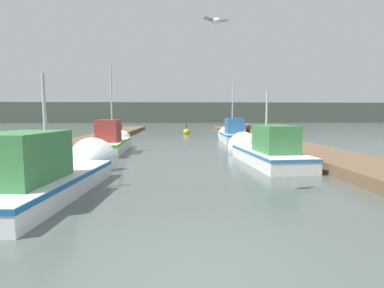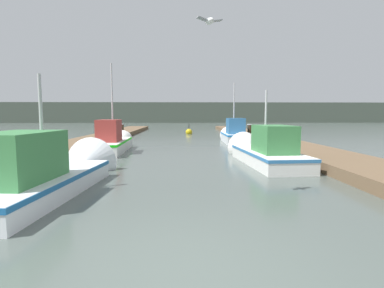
% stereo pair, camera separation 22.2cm
% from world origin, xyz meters
% --- Properties ---
extents(ground_plane, '(200.00, 200.00, 0.00)m').
position_xyz_m(ground_plane, '(0.00, 0.00, 0.00)').
color(ground_plane, '#47514C').
extents(dock_left, '(2.49, 40.00, 0.35)m').
position_xyz_m(dock_left, '(-5.66, 16.00, 0.18)').
color(dock_left, brown).
rests_on(dock_left, ground_plane).
extents(dock_right, '(2.49, 40.00, 0.35)m').
position_xyz_m(dock_right, '(5.66, 16.00, 0.18)').
color(dock_right, brown).
rests_on(dock_right, ground_plane).
extents(distant_shore_ridge, '(120.00, 16.00, 4.62)m').
position_xyz_m(distant_shore_ridge, '(0.00, 72.63, 2.31)').
color(distant_shore_ridge, '#424C42').
rests_on(distant_shore_ridge, ground_plane).
extents(fishing_boat_0, '(2.21, 5.75, 3.39)m').
position_xyz_m(fishing_boat_0, '(-3.24, 4.16, 0.43)').
color(fishing_boat_0, silver).
rests_on(fishing_boat_0, ground_plane).
extents(fishing_boat_1, '(1.95, 5.80, 3.27)m').
position_xyz_m(fishing_boat_1, '(3.16, 8.39, 0.43)').
color(fishing_boat_1, silver).
rests_on(fishing_boat_1, ground_plane).
extents(fishing_boat_2, '(1.53, 5.60, 4.71)m').
position_xyz_m(fishing_boat_2, '(-3.48, 12.01, 0.49)').
color(fishing_boat_2, silver).
rests_on(fishing_boat_2, ground_plane).
extents(fishing_boat_3, '(1.44, 4.65, 4.28)m').
position_xyz_m(fishing_boat_3, '(3.47, 16.76, 0.52)').
color(fishing_boat_3, silver).
rests_on(fishing_boat_3, ground_plane).
extents(mooring_piling_0, '(0.29, 0.29, 1.16)m').
position_xyz_m(mooring_piling_0, '(-4.40, 18.92, 0.59)').
color(mooring_piling_0, '#473523').
rests_on(mooring_piling_0, ground_plane).
extents(mooring_piling_1, '(0.33, 0.33, 1.20)m').
position_xyz_m(mooring_piling_1, '(4.50, 16.42, 0.61)').
color(mooring_piling_1, '#473523').
rests_on(mooring_piling_1, ground_plane).
extents(mooring_piling_2, '(0.31, 0.31, 0.98)m').
position_xyz_m(mooring_piling_2, '(4.60, 19.16, 0.50)').
color(mooring_piling_2, '#473523').
rests_on(mooring_piling_2, ground_plane).
extents(mooring_piling_3, '(0.25, 0.25, 1.04)m').
position_xyz_m(mooring_piling_3, '(-4.37, 14.36, 0.53)').
color(mooring_piling_3, '#473523').
rests_on(mooring_piling_3, ground_plane).
extents(channel_buoy, '(0.64, 0.64, 1.14)m').
position_xyz_m(channel_buoy, '(0.67, 25.34, 0.18)').
color(channel_buoy, gold).
rests_on(channel_buoy, ground_plane).
extents(seagull_lead, '(0.55, 0.31, 0.12)m').
position_xyz_m(seagull_lead, '(0.58, 2.99, 3.73)').
color(seagull_lead, white).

